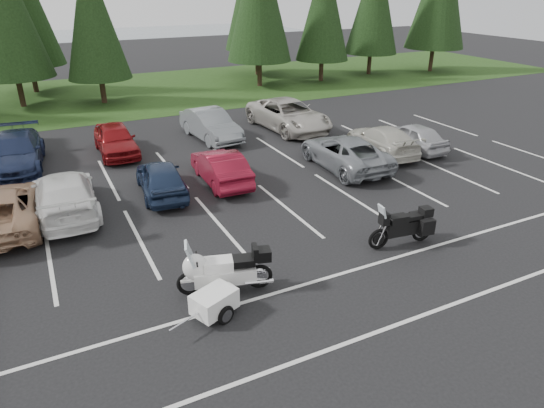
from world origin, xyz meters
The scene contains 21 objects.
ground centered at (0.00, 0.00, 0.00)m, with size 120.00×120.00×0.00m, color black.
grass_strip centered at (0.00, 24.00, 0.01)m, with size 80.00×16.00×0.01m, color #1D3611.
lake_water centered at (4.00, 55.00, 0.00)m, with size 70.00×50.00×0.02m, color slate.
stall_markings centered at (0.00, 2.00, 0.00)m, with size 32.00×16.00×0.01m, color silver.
conifer_4 centered at (-5.00, 22.90, 6.53)m, with size 4.80×4.80×11.17m.
conifer_5 centered at (0.00, 21.60, 5.63)m, with size 4.14×4.14×9.63m.
conifer_7 centered at (17.50, 21.80, 5.81)m, with size 4.27×4.27×9.94m.
car_near_2 centered at (-6.07, 4.01, 0.69)m, with size 2.29×4.97×1.38m, color tan.
car_near_3 centered at (-4.05, 4.24, 0.74)m, with size 2.07×5.09×1.48m, color white.
car_near_4 centered at (-0.56, 4.39, 0.68)m, with size 1.61×4.01×1.36m, color #1D2B49.
car_near_5 centered at (1.94, 4.51, 0.68)m, with size 1.44×4.12×1.36m, color maroon.
car_near_6 centered at (7.53, 3.73, 0.71)m, with size 2.35×5.11×1.42m, color gray.
car_near_7 centered at (10.24, 4.57, 0.66)m, with size 1.86×4.58×1.33m, color beige.
car_near_8 centered at (11.93, 4.33, 0.67)m, with size 1.58×3.92×1.34m, color #B0B0B5.
car_far_1 centered at (-5.53, 10.01, 0.77)m, with size 2.15×5.29×1.54m, color #1C2748.
car_far_2 centered at (-1.23, 10.16, 0.73)m, with size 1.72×4.27×1.45m, color maroon.
car_far_3 centered at (3.67, 10.42, 0.77)m, with size 1.62×4.65×1.53m, color slate.
car_far_4 centered at (8.19, 10.23, 0.81)m, with size 2.70×5.86×1.63m, color #B8B3A9.
touring_motorcycle centered at (-0.75, -2.81, 0.79)m, with size 2.84×0.87×1.57m, color white, non-canonical shape.
cargo_trailer centered at (-1.38, -3.67, 0.36)m, with size 1.54×0.87×0.71m, color white, non-canonical shape.
adventure_motorcycle centered at (5.12, -2.91, 0.76)m, with size 2.50×0.87×1.52m, color black, non-canonical shape.
Camera 1 is at (-4.50, -13.11, 7.64)m, focal length 32.00 mm.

